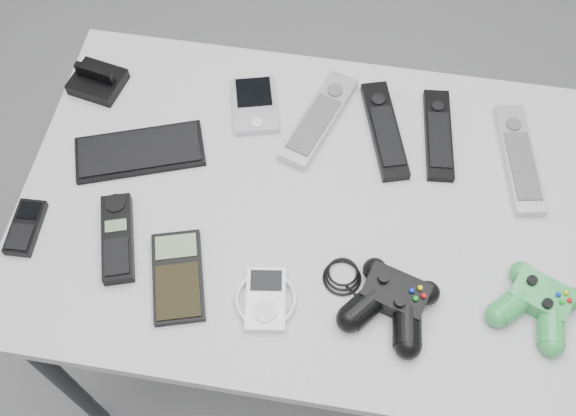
% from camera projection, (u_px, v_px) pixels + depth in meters
% --- Properties ---
extents(floor, '(3.50, 3.50, 0.00)m').
position_uv_depth(floor, '(328.00, 348.00, 1.78)').
color(floor, slate).
rests_on(floor, ground).
extents(desk, '(1.06, 0.68, 0.71)m').
position_uv_depth(desk, '(319.00, 223.00, 1.24)').
color(desk, '#9A9A9C').
rests_on(desk, floor).
extents(pda_keyboard, '(0.25, 0.17, 0.01)m').
position_uv_depth(pda_keyboard, '(140.00, 151.00, 1.23)').
color(pda_keyboard, black).
rests_on(pda_keyboard, desk).
extents(dock_bracket, '(0.11, 0.10, 0.05)m').
position_uv_depth(dock_bracket, '(96.00, 77.00, 1.29)').
color(dock_bracket, black).
rests_on(dock_bracket, desk).
extents(pda, '(0.11, 0.15, 0.02)m').
position_uv_depth(pda, '(255.00, 105.00, 1.28)').
color(pda, '#ABABB2').
rests_on(pda, desk).
extents(remote_silver_a, '(0.13, 0.23, 0.02)m').
position_uv_depth(remote_silver_a, '(319.00, 119.00, 1.26)').
color(remote_silver_a, '#ABABB2').
rests_on(remote_silver_a, desk).
extents(remote_black_a, '(0.11, 0.22, 0.02)m').
position_uv_depth(remote_black_a, '(385.00, 130.00, 1.25)').
color(remote_black_a, black).
rests_on(remote_black_a, desk).
extents(remote_black_b, '(0.07, 0.20, 0.02)m').
position_uv_depth(remote_black_b, '(438.00, 134.00, 1.25)').
color(remote_black_b, black).
rests_on(remote_black_b, desk).
extents(remote_silver_b, '(0.09, 0.24, 0.02)m').
position_uv_depth(remote_silver_b, '(519.00, 158.00, 1.22)').
color(remote_silver_b, '#AFAFB5').
rests_on(remote_silver_b, desk).
extents(mobile_phone, '(0.05, 0.11, 0.02)m').
position_uv_depth(mobile_phone, '(25.00, 227.00, 1.15)').
color(mobile_phone, black).
rests_on(mobile_phone, desk).
extents(cordless_handset, '(0.10, 0.17, 0.03)m').
position_uv_depth(cordless_handset, '(117.00, 238.00, 1.14)').
color(cordless_handset, black).
rests_on(cordless_handset, desk).
extents(calculator, '(0.12, 0.18, 0.02)m').
position_uv_depth(calculator, '(178.00, 276.00, 1.11)').
color(calculator, black).
rests_on(calculator, desk).
extents(mp3_player, '(0.12, 0.12, 0.02)m').
position_uv_depth(mp3_player, '(266.00, 299.00, 1.09)').
color(mp3_player, white).
rests_on(mp3_player, desk).
extents(controller_black, '(0.27, 0.21, 0.05)m').
position_uv_depth(controller_black, '(392.00, 301.00, 1.07)').
color(controller_black, black).
rests_on(controller_black, desk).
extents(controller_green, '(0.17, 0.18, 0.04)m').
position_uv_depth(controller_green, '(538.00, 302.00, 1.07)').
color(controller_green, '#238135').
rests_on(controller_green, desk).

